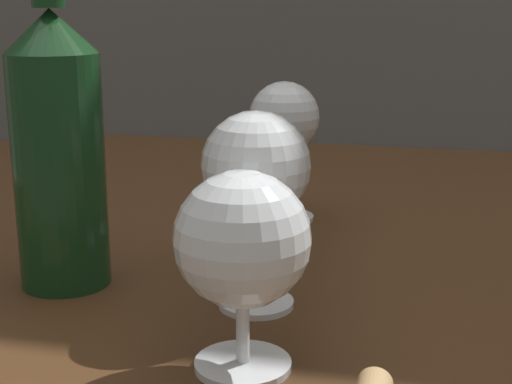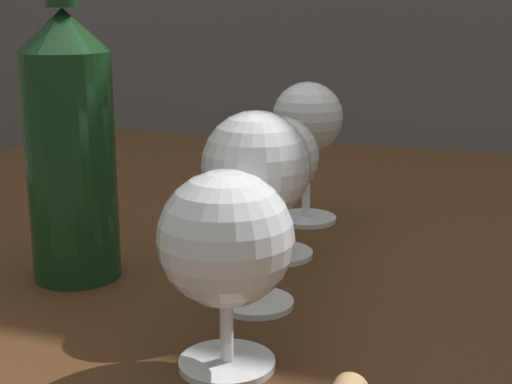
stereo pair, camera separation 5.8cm
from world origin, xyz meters
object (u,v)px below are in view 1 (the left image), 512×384
wine_glass_port (266,161)px  wine_bottle (58,142)px  wine_glass_rose (284,121)px  wine_glass_pinot (256,170)px  wine_glass_white (242,244)px

wine_glass_port → wine_bottle: (-0.15, -0.11, 0.03)m
wine_glass_rose → wine_glass_pinot: bearing=-83.9°
wine_glass_rose → wine_bottle: size_ratio=0.47×
wine_glass_pinot → wine_glass_port: (-0.02, 0.12, -0.02)m
wine_glass_white → wine_glass_port: same height
wine_glass_white → wine_glass_port: 0.22m
wine_glass_port → wine_glass_rose: 0.12m
wine_glass_pinot → wine_bottle: 0.17m
wine_glass_pinot → wine_glass_rose: wine_glass_pinot is taller
wine_glass_white → wine_glass_rose: size_ratio=0.88×
wine_glass_port → wine_glass_rose: (-0.01, 0.12, 0.02)m
wine_glass_pinot → wine_glass_port: wine_glass_pinot is taller
wine_glass_pinot → wine_bottle: (-0.17, 0.01, 0.01)m
wine_glass_pinot → wine_bottle: bearing=176.0°
wine_glass_rose → wine_bottle: (-0.14, -0.23, 0.01)m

